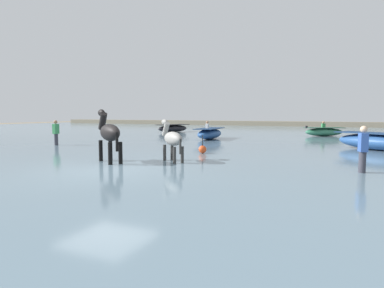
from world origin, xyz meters
TOP-DOWN VIEW (x-y plane):
  - ground_plane at (0.00, 0.00)m, footprint 120.00×120.00m
  - water_surface at (0.00, 10.00)m, footprint 90.00×90.00m
  - horse_lead_grey at (1.02, 2.37)m, footprint 1.46×1.22m
  - horse_trailing_black at (-0.90, 1.26)m, footprint 1.83×1.37m
  - boat_mid_outer at (5.17, 19.38)m, footprint 3.14×2.51m
  - boat_distant_east at (-1.71, 12.82)m, footprint 1.48×3.47m
  - boat_far_inshore at (8.11, 9.75)m, footprint 4.13×3.37m
  - boat_distant_west at (-7.95, 19.20)m, footprint 2.25×3.66m
  - person_wading_mid at (-7.74, 5.23)m, footprint 0.22×0.33m
  - person_spectator_far at (7.13, 2.64)m, footprint 0.27×0.36m
  - channel_buoy at (1.05, 5.10)m, footprint 0.34×0.34m
  - far_shoreline at (0.00, 39.82)m, footprint 80.00×2.40m

SIDE VIEW (x-z plane):
  - ground_plane at x=0.00m, z-range 0.00..0.00m
  - water_surface at x=0.00m, z-range 0.00..0.26m
  - channel_buoy at x=1.05m, z-range 0.05..0.83m
  - far_shoreline at x=0.00m, z-range 0.00..0.92m
  - boat_mid_outer at x=5.17m, z-range 0.03..1.17m
  - boat_distant_west at x=-7.95m, z-range 0.26..0.98m
  - boat_distant_east at x=-1.71m, z-range 0.02..1.24m
  - boat_far_inshore at x=8.11m, z-range 0.19..1.14m
  - person_wading_mid at x=-7.74m, z-range 0.05..1.68m
  - person_spectator_far at x=7.13m, z-range 0.05..1.68m
  - horse_lead_grey at x=1.02m, z-range 0.16..1.93m
  - horse_trailing_black at x=-0.90m, z-range 0.20..2.34m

